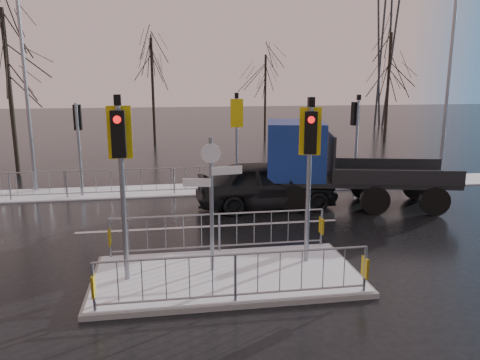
{
  "coord_description": "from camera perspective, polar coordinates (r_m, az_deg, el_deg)",
  "views": [
    {
      "loc": [
        -1.26,
        -9.84,
        4.52
      ],
      "look_at": [
        0.66,
        2.16,
        1.8
      ],
      "focal_mm": 35.0,
      "sensor_mm": 36.0,
      "label": 1
    }
  ],
  "objects": [
    {
      "name": "ground",
      "position": [
        10.9,
        -1.66,
        -11.88
      ],
      "size": [
        120.0,
        120.0,
        0.0
      ],
      "primitive_type": "plane",
      "color": "black",
      "rests_on": "ground"
    },
    {
      "name": "snow_verge",
      "position": [
        19.03,
        -5.01,
        -1.11
      ],
      "size": [
        30.0,
        2.0,
        0.04
      ],
      "primitive_type": "cube",
      "color": "white",
      "rests_on": "ground"
    },
    {
      "name": "lane_markings",
      "position": [
        10.6,
        -1.42,
        -12.6
      ],
      "size": [
        8.0,
        11.38,
        0.01
      ],
      "color": "silver",
      "rests_on": "ground"
    },
    {
      "name": "traffic_island",
      "position": [
        10.76,
        -1.74,
        -9.97
      ],
      "size": [
        6.0,
        3.04,
        4.15
      ],
      "color": "slate",
      "rests_on": "ground"
    },
    {
      "name": "far_kerb_fixtures",
      "position": [
        18.34,
        -4.04,
        1.58
      ],
      "size": [
        18.0,
        0.65,
        3.83
      ],
      "color": "gray",
      "rests_on": "ground"
    },
    {
      "name": "car_far_lane",
      "position": [
        16.26,
        3.29,
        -0.52
      ],
      "size": [
        4.92,
        2.07,
        1.66
      ],
      "primitive_type": "imported",
      "rotation": [
        0.0,
        0.0,
        1.59
      ],
      "color": "black",
      "rests_on": "ground"
    },
    {
      "name": "flatbed_truck",
      "position": [
        16.63,
        9.88,
        2.23
      ],
      "size": [
        6.74,
        3.68,
        2.96
      ],
      "color": "black",
      "rests_on": "ground"
    },
    {
      "name": "tree_near_b",
      "position": [
        23.35,
        -26.56,
        12.87
      ],
      "size": [
        4.0,
        4.0,
        7.55
      ],
      "color": "black",
      "rests_on": "ground"
    },
    {
      "name": "tree_far_a",
      "position": [
        31.85,
        -10.67,
        12.96
      ],
      "size": [
        3.75,
        3.75,
        7.08
      ],
      "color": "black",
      "rests_on": "ground"
    },
    {
      "name": "tree_far_b",
      "position": [
        34.61,
        3.11,
        12.05
      ],
      "size": [
        3.25,
        3.25,
        6.14
      ],
      "color": "black",
      "rests_on": "ground"
    },
    {
      "name": "tree_far_c",
      "position": [
        34.41,
        17.74,
        13.09
      ],
      "size": [
        4.0,
        4.0,
        7.55
      ],
      "color": "black",
      "rests_on": "ground"
    },
    {
      "name": "street_lamp_right",
      "position": [
        21.83,
        24.25,
        11.2
      ],
      "size": [
        1.25,
        0.18,
        8.0
      ],
      "color": "gray",
      "rests_on": "ground"
    },
    {
      "name": "street_lamp_left",
      "position": [
        20.02,
        -24.55,
        11.43
      ],
      "size": [
        1.25,
        0.18,
        8.2
      ],
      "color": "gray",
      "rests_on": "ground"
    }
  ]
}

